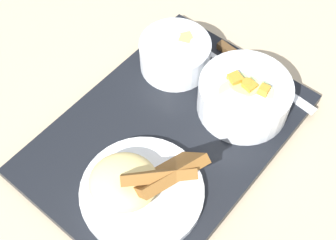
{
  "coord_description": "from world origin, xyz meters",
  "views": [
    {
      "loc": [
        0.29,
        0.25,
        0.61
      ],
      "look_at": [
        0.0,
        0.0,
        0.05
      ],
      "focal_mm": 50.0,
      "sensor_mm": 36.0,
      "label": 1
    }
  ],
  "objects_px": {
    "plate_main": "(141,184)",
    "knife": "(249,66)",
    "bowl_salad": "(244,95)",
    "bowl_soup": "(175,53)",
    "spoon": "(233,71)"
  },
  "relations": [
    {
      "from": "bowl_soup",
      "to": "plate_main",
      "type": "height_order",
      "value": "plate_main"
    },
    {
      "from": "bowl_salad",
      "to": "knife",
      "type": "bearing_deg",
      "value": -152.12
    },
    {
      "from": "bowl_soup",
      "to": "plate_main",
      "type": "relative_size",
      "value": 0.67
    },
    {
      "from": "knife",
      "to": "bowl_salad",
      "type": "bearing_deg",
      "value": -58.54
    },
    {
      "from": "knife",
      "to": "plate_main",
      "type": "bearing_deg",
      "value": -82.34
    },
    {
      "from": "knife",
      "to": "spoon",
      "type": "height_order",
      "value": "knife"
    },
    {
      "from": "bowl_salad",
      "to": "knife",
      "type": "relative_size",
      "value": 0.71
    },
    {
      "from": "knife",
      "to": "spoon",
      "type": "distance_m",
      "value": 0.03
    },
    {
      "from": "plate_main",
      "to": "knife",
      "type": "bearing_deg",
      "value": -175.92
    },
    {
      "from": "bowl_salad",
      "to": "bowl_soup",
      "type": "relative_size",
      "value": 1.21
    },
    {
      "from": "knife",
      "to": "spoon",
      "type": "relative_size",
      "value": 1.25
    },
    {
      "from": "bowl_salad",
      "to": "spoon",
      "type": "distance_m",
      "value": 0.08
    },
    {
      "from": "bowl_salad",
      "to": "plate_main",
      "type": "bearing_deg",
      "value": -5.2
    },
    {
      "from": "bowl_salad",
      "to": "knife",
      "type": "xyz_separation_m",
      "value": [
        -0.07,
        -0.04,
        -0.03
      ]
    },
    {
      "from": "bowl_soup",
      "to": "spoon",
      "type": "distance_m",
      "value": 0.1
    }
  ]
}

